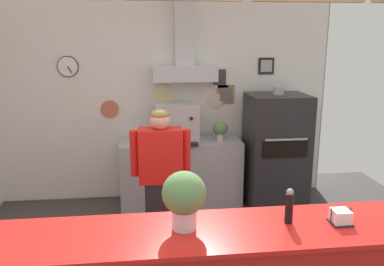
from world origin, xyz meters
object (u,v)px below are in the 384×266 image
Objects in this scene: pepper_grinder at (289,206)px; basil_vase at (184,198)px; pizza_oven at (276,151)px; shop_worker at (161,183)px; potted_sage at (220,129)px; espresso_machine at (177,123)px; napkin_holder at (341,217)px; potted_thyme at (154,134)px.

pepper_grinder is 0.69m from basil_vase.
pizza_oven is 4.26× the size of basil_vase.
potted_sage is (0.83, 1.34, 0.20)m from shop_worker.
basil_vase reaches higher than espresso_machine.
basil_vase is at bearing 177.24° from napkin_holder.
pizza_oven reaches higher than shop_worker.
napkin_holder is at bearing -73.08° from espresso_machine.
napkin_holder is at bearing 129.89° from shop_worker.
basil_vase reaches higher than pepper_grinder.
basil_vase is (-0.74, -2.69, 0.20)m from potted_sage.
shop_worker is at bearing 93.83° from basil_vase.
pepper_grinder is (-0.06, -2.69, 0.11)m from potted_sage.
espresso_machine is 3.92× the size of napkin_holder.
pepper_grinder is at bearing -91.36° from potted_sage.
napkin_holder is at bearing -84.43° from potted_sage.
pepper_grinder is at bearing -79.42° from espresso_machine.
pepper_grinder is at bearing 171.78° from napkin_holder.
espresso_machine is at bearing -99.50° from shop_worker.
pepper_grinder is 0.63× the size of basil_vase.
napkin_holder is at bearing -8.22° from pepper_grinder.
espresso_machine is at bearing 179.54° from potted_sage.
pizza_oven is 1.98m from shop_worker.
espresso_machine is at bearing 106.92° from napkin_holder.
potted_sage is (-0.72, 0.12, 0.28)m from pizza_oven.
shop_worker is 1.40m from espresso_machine.
pizza_oven is 7.99× the size of potted_thyme.
potted_thyme is 0.80× the size of potted_sage.
espresso_machine is at bearing 174.60° from pizza_oven.
potted_sage is at bearing 88.64° from pepper_grinder.
basil_vase is at bearing -93.73° from espresso_machine.
espresso_machine reaches higher than napkin_holder.
pizza_oven is 1.35m from espresso_machine.
pizza_oven is 3.00m from basil_vase.
pizza_oven is 2.68m from napkin_holder.
pizza_oven reaches higher than basil_vase.
potted_sage is 1.80× the size of napkin_holder.
basil_vase is at bearing 95.54° from shop_worker.
shop_worker is 1.41m from basil_vase.
pizza_oven reaches higher than potted_sage.
shop_worker is 1.59m from pepper_grinder.
shop_worker is at bearing -101.22° from espresso_machine.
shop_worker reaches higher than espresso_machine.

